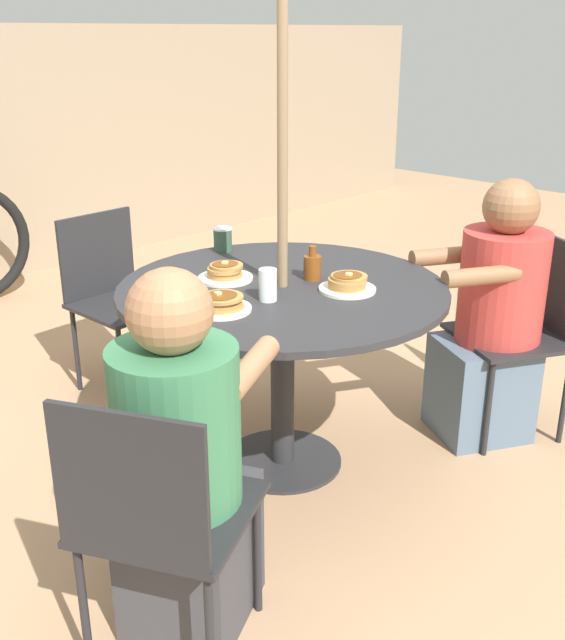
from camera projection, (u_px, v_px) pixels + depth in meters
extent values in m
plane|color=tan|center=(282.00, 462.00, 3.06)|extent=(12.00, 12.00, 0.00)
cylinder|color=#28282B|center=(282.00, 460.00, 3.06)|extent=(0.48, 0.48, 0.01)
cylinder|color=#28282B|center=(282.00, 381.00, 2.93)|extent=(0.09, 0.09, 0.73)
cylinder|color=#28282B|center=(282.00, 289.00, 2.79)|extent=(1.24, 1.24, 0.03)
cylinder|color=#846B4C|center=(282.00, 183.00, 2.65)|extent=(0.04, 0.04, 2.29)
cylinder|color=#232326|center=(183.00, 347.00, 3.63)|extent=(0.02, 0.02, 0.43)
cylinder|color=#232326|center=(121.00, 371.00, 3.38)|extent=(0.02, 0.02, 0.43)
cylinder|color=#232326|center=(137.00, 329.00, 3.85)|extent=(0.02, 0.02, 0.43)
cylinder|color=#232326|center=(76.00, 349.00, 3.60)|extent=(0.02, 0.02, 0.43)
cube|color=#232326|center=(126.00, 305.00, 3.53)|extent=(0.44, 0.44, 0.02)
cube|color=#232326|center=(97.00, 255.00, 3.59)|extent=(0.41, 0.03, 0.40)
cylinder|color=#232326|center=(147.00, 529.00, 2.31)|extent=(0.02, 0.02, 0.43)
cylinder|color=#232326|center=(258.00, 552.00, 2.21)|extent=(0.02, 0.02, 0.43)
cylinder|color=#232326|center=(84.00, 610.00, 1.99)|extent=(0.02, 0.02, 0.43)
cube|color=#232326|center=(171.00, 513.00, 2.02)|extent=(0.57, 0.57, 0.02)
cube|color=#232326|center=(129.00, 488.00, 1.76)|extent=(0.20, 0.37, 0.40)
cube|color=#3D3D42|center=(192.00, 554.00, 2.20)|extent=(0.47, 0.45, 0.43)
cylinder|color=#38754C|center=(176.00, 429.00, 1.99)|extent=(0.34, 0.34, 0.47)
sphere|color=#A3704C|center=(169.00, 311.00, 1.87)|extent=(0.22, 0.22, 0.22)
cylinder|color=#A3704C|center=(160.00, 356.00, 2.16)|extent=(0.32, 0.21, 0.07)
cylinder|color=#A3704C|center=(250.00, 368.00, 2.08)|extent=(0.32, 0.21, 0.07)
cylinder|color=#232326|center=(488.00, 409.00, 3.04)|extent=(0.02, 0.02, 0.43)
cylinder|color=#232326|center=(446.00, 372.00, 3.36)|extent=(0.02, 0.02, 0.43)
cylinder|color=#232326|center=(565.00, 397.00, 3.13)|extent=(0.02, 0.02, 0.43)
cylinder|color=#232326|center=(516.00, 363.00, 3.46)|extent=(0.02, 0.02, 0.43)
cube|color=#232326|center=(509.00, 337.00, 3.17)|extent=(0.58, 0.58, 0.02)
cube|color=#232326|center=(557.00, 286.00, 3.15)|extent=(0.22, 0.36, 0.40)
cube|color=slate|center=(480.00, 388.00, 3.22)|extent=(0.49, 0.47, 0.43)
cylinder|color=#B73833|center=(502.00, 288.00, 3.07)|extent=(0.35, 0.35, 0.47)
sphere|color=brown|center=(511.00, 207.00, 2.95)|extent=(0.22, 0.22, 0.22)
cylinder|color=brown|center=(482.00, 276.00, 2.85)|extent=(0.30, 0.21, 0.07)
cylinder|color=brown|center=(446.00, 256.00, 3.11)|extent=(0.30, 0.21, 0.07)
cylinder|color=silver|center=(225.00, 278.00, 2.86)|extent=(0.21, 0.21, 0.01)
cylinder|color=#AD7A3D|center=(225.00, 275.00, 2.86)|extent=(0.13, 0.13, 0.01)
cylinder|color=#AD7A3D|center=(224.00, 272.00, 2.85)|extent=(0.13, 0.13, 0.01)
cylinder|color=#AD7A3D|center=(225.00, 269.00, 2.84)|extent=(0.13, 0.13, 0.01)
cylinder|color=#AD7A3D|center=(226.00, 266.00, 2.84)|extent=(0.13, 0.13, 0.01)
ellipsoid|color=brown|center=(225.00, 264.00, 2.84)|extent=(0.10, 0.10, 0.00)
cube|color=#F4E084|center=(225.00, 262.00, 2.83)|extent=(0.03, 0.03, 0.01)
cylinder|color=silver|center=(347.00, 289.00, 2.74)|extent=(0.21, 0.21, 0.01)
cylinder|color=#AD7A3D|center=(347.00, 286.00, 2.74)|extent=(0.14, 0.14, 0.01)
cylinder|color=#AD7A3D|center=(347.00, 283.00, 2.73)|extent=(0.14, 0.14, 0.01)
cylinder|color=#AD7A3D|center=(348.00, 280.00, 2.72)|extent=(0.14, 0.14, 0.01)
cylinder|color=#AD7A3D|center=(349.00, 277.00, 2.72)|extent=(0.13, 0.13, 0.01)
ellipsoid|color=brown|center=(348.00, 275.00, 2.72)|extent=(0.11, 0.10, 0.00)
cube|color=#F4E084|center=(349.00, 274.00, 2.71)|extent=(0.02, 0.02, 0.01)
cylinder|color=silver|center=(221.00, 309.00, 2.54)|extent=(0.21, 0.21, 0.01)
cylinder|color=#AD7A3D|center=(222.00, 306.00, 2.54)|extent=(0.15, 0.15, 0.01)
cylinder|color=#AD7A3D|center=(221.00, 303.00, 2.54)|extent=(0.14, 0.14, 0.01)
cylinder|color=#AD7A3D|center=(220.00, 299.00, 2.54)|extent=(0.14, 0.14, 0.01)
cylinder|color=#AD7A3D|center=(222.00, 297.00, 2.53)|extent=(0.15, 0.15, 0.01)
ellipsoid|color=brown|center=(220.00, 295.00, 2.53)|extent=(0.12, 0.11, 0.00)
cube|color=#F4E084|center=(218.00, 293.00, 2.52)|extent=(0.02, 0.02, 0.01)
cylinder|color=brown|center=(312.00, 268.00, 2.85)|extent=(0.07, 0.07, 0.09)
cylinder|color=brown|center=(313.00, 251.00, 2.82)|extent=(0.03, 0.03, 0.04)
torus|color=brown|center=(318.00, 263.00, 2.86)|extent=(0.05, 0.01, 0.05)
cylinder|color=#33513D|center=(223.00, 240.00, 3.22)|extent=(0.08, 0.08, 0.09)
cylinder|color=white|center=(222.00, 229.00, 3.20)|extent=(0.08, 0.08, 0.01)
cylinder|color=silver|center=(268.00, 285.00, 2.62)|extent=(0.06, 0.06, 0.11)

